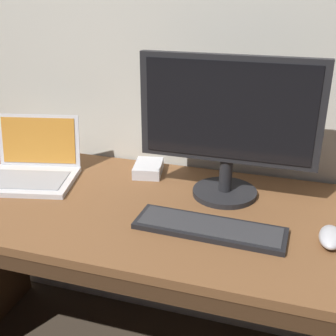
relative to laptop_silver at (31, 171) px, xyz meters
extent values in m
cube|color=beige|center=(0.44, 0.32, 0.55)|extent=(4.33, 0.04, 2.70)
cube|color=brown|center=(0.44, -0.06, -0.05)|extent=(1.56, 0.69, 0.03)
cube|color=#3D2716|center=(0.44, -0.39, -0.09)|extent=(1.49, 0.02, 0.05)
cube|color=silver|center=(0.01, -0.03, -0.02)|extent=(0.36, 0.30, 0.02)
cube|color=#959599|center=(0.01, -0.04, -0.01)|extent=(0.30, 0.21, 0.00)
cube|color=silver|center=(-0.02, 0.10, 0.08)|extent=(0.31, 0.11, 0.19)
cube|color=#C67F2D|center=(-0.02, 0.10, 0.08)|extent=(0.28, 0.09, 0.17)
cylinder|color=black|center=(0.70, 0.09, -0.02)|extent=(0.22, 0.22, 0.02)
cylinder|color=black|center=(0.70, 0.09, 0.04)|extent=(0.04, 0.04, 0.11)
cube|color=black|center=(0.70, 0.07, 0.27)|extent=(0.57, 0.03, 0.34)
cube|color=black|center=(0.70, 0.06, 0.27)|extent=(0.53, 0.00, 0.31)
cube|color=black|center=(0.70, -0.15, -0.03)|extent=(0.44, 0.15, 0.02)
cube|color=#2D2D30|center=(0.70, -0.15, -0.02)|extent=(0.42, 0.12, 0.00)
ellipsoid|color=#B7B7BC|center=(1.03, -0.12, -0.01)|extent=(0.07, 0.12, 0.04)
cube|color=silver|center=(0.39, 0.18, -0.01)|extent=(0.13, 0.16, 0.04)
camera|label=1|loc=(0.90, -1.21, 0.63)|focal=45.76mm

